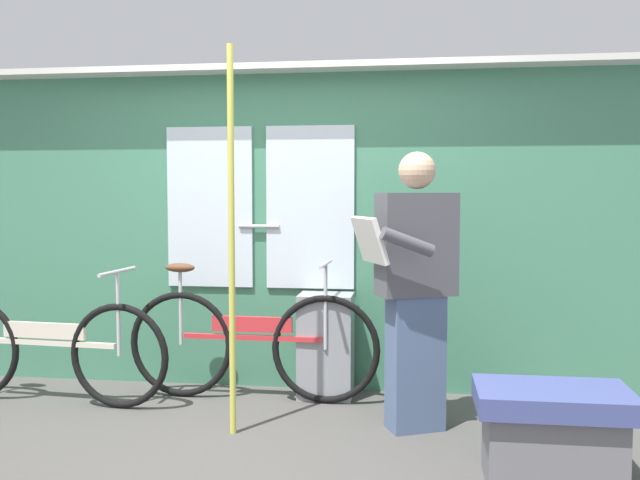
% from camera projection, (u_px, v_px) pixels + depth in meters
% --- Properties ---
extents(ground_plane, '(6.00, 4.12, 0.04)m').
position_uv_depth(ground_plane, '(247.00, 456.00, 3.61)').
color(ground_plane, '#474442').
extents(train_door_wall, '(5.00, 0.28, 2.19)m').
position_uv_depth(train_door_wall, '(289.00, 222.00, 4.77)').
color(train_door_wall, '#427F60').
rests_on(train_door_wall, ground_plane).
extents(bicycle_near_door, '(1.66, 0.44, 0.91)m').
position_uv_depth(bicycle_near_door, '(251.00, 343.00, 4.50)').
color(bicycle_near_door, black).
rests_on(bicycle_near_door, ground_plane).
extents(bicycle_leaning_behind, '(1.70, 0.44, 0.87)m').
position_uv_depth(bicycle_leaning_behind, '(43.00, 348.00, 4.44)').
color(bicycle_leaning_behind, black).
rests_on(bicycle_leaning_behind, ground_plane).
extents(passenger_reading_newspaper, '(0.61, 0.54, 1.57)m').
position_uv_depth(passenger_reading_newspaper, '(414.00, 285.00, 3.90)').
color(passenger_reading_newspaper, slate).
rests_on(passenger_reading_newspaper, ground_plane).
extents(trash_bin_by_wall, '(0.35, 0.28, 0.68)m').
position_uv_depth(trash_bin_by_wall, '(326.00, 346.00, 4.57)').
color(trash_bin_by_wall, gray).
rests_on(trash_bin_by_wall, ground_plane).
extents(handrail_pole, '(0.04, 0.04, 2.15)m').
position_uv_depth(handrail_pole, '(232.00, 242.00, 3.82)').
color(handrail_pole, '#C6C14C').
rests_on(handrail_pole, ground_plane).
extents(bench_seat_corner, '(0.70, 0.44, 0.45)m').
position_uv_depth(bench_seat_corner, '(552.00, 433.00, 3.20)').
color(bench_seat_corner, '#3D477F').
rests_on(bench_seat_corner, ground_plane).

